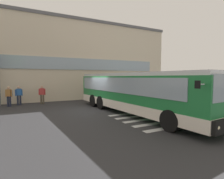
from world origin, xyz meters
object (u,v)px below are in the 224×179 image
Objects in this scene: passenger_by_doorway at (19,94)px; passenger_at_curb_edge at (42,94)px; safety_bollard_yellow at (96,98)px; bus_main_foreground at (135,94)px; passenger_near_column at (9,95)px.

passenger_by_doorway is 1.86m from passenger_at_curb_edge.
passenger_by_doorway is at bearing 174.51° from passenger_at_curb_edge.
passenger_by_doorway reaches higher than safety_bollard_yellow.
passenger_by_doorway is at bearing 168.69° from safety_bollard_yellow.
bus_main_foreground reaches higher than passenger_at_curb_edge.
passenger_by_doorway is (-6.99, 7.39, -0.41)m from bus_main_foreground.
passenger_near_column is (-7.70, 6.97, -0.37)m from bus_main_foreground.
passenger_at_curb_edge is (2.57, 0.24, -0.03)m from passenger_near_column.
passenger_by_doorway and passenger_at_curb_edge have the same top height.
passenger_near_column is 1.00× the size of passenger_at_curb_edge.
passenger_near_column is at bearing -174.61° from passenger_at_curb_edge.
passenger_by_doorway is at bearing 133.42° from bus_main_foreground.
bus_main_foreground reaches higher than passenger_near_column.
bus_main_foreground is 8.86m from passenger_at_curb_edge.
passenger_at_curb_edge is (-5.13, 7.21, -0.41)m from bus_main_foreground.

